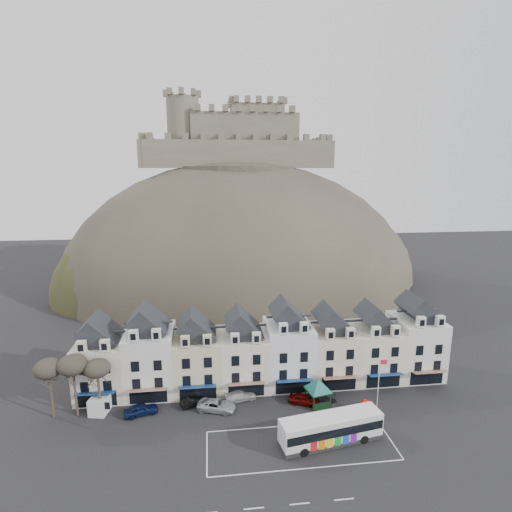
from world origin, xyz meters
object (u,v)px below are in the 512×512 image
(car_white, at_px, (240,396))
(bus_shelter, at_px, (318,385))
(car_charcoal, at_px, (322,396))
(flagpole, at_px, (379,380))
(bus, at_px, (331,428))
(car_black, at_px, (194,402))
(white_van, at_px, (103,400))
(red_buoy, at_px, (366,406))
(car_maroon, at_px, (304,399))
(car_silver, at_px, (216,405))
(car_navy, at_px, (141,409))

(car_white, bearing_deg, bus_shelter, -116.23)
(car_charcoal, bearing_deg, flagpole, -100.71)
(flagpole, relative_size, car_white, 1.61)
(bus, xyz_separation_m, car_charcoal, (1.49, 8.75, -1.27))
(bus_shelter, bearing_deg, car_white, 154.94)
(bus_shelter, xyz_separation_m, flagpole, (7.84, -1.93, 1.25))
(bus, height_order, car_white, bus)
(flagpole, distance_m, car_black, 25.42)
(white_van, xyz_separation_m, car_charcoal, (30.17, -1.89, -0.48))
(bus, xyz_separation_m, white_van, (-28.68, 10.64, -0.80))
(flagpole, bearing_deg, red_buoy, -161.40)
(flagpole, xyz_separation_m, car_maroon, (-9.69, 2.29, -3.53))
(red_buoy, distance_m, car_white, 17.21)
(car_black, height_order, car_silver, car_silver)
(white_van, bearing_deg, bus_shelter, 4.57)
(red_buoy, relative_size, car_black, 0.49)
(bus_shelter, bearing_deg, car_charcoal, 33.76)
(car_silver, bearing_deg, bus, -105.07)
(car_black, xyz_separation_m, car_charcoal, (17.97, -0.80, 0.05))
(bus, distance_m, bus_shelter, 7.87)
(car_black, bearing_deg, red_buoy, -123.18)
(car_black, bearing_deg, white_van, 62.47)
(bus_shelter, relative_size, car_maroon, 1.41)
(flagpole, height_order, car_black, flagpole)
(red_buoy, height_order, car_maroon, red_buoy)
(bus_shelter, xyz_separation_m, car_charcoal, (0.92, 0.97, -2.33))
(car_black, relative_size, car_silver, 0.73)
(car_white, bearing_deg, car_navy, 83.78)
(flagpole, bearing_deg, car_black, 171.55)
(flagpole, height_order, car_silver, flagpole)
(bus_shelter, distance_m, car_white, 11.11)
(bus_shelter, height_order, car_navy, bus_shelter)
(car_navy, bearing_deg, bus, -126.10)
(bus, height_order, car_maroon, bus)
(flagpole, xyz_separation_m, car_white, (-18.46, 4.26, -3.58))
(car_silver, distance_m, car_charcoal, 14.87)
(red_buoy, xyz_separation_m, car_maroon, (-7.72, 2.95, -0.22))
(car_black, distance_m, car_charcoal, 17.98)
(red_buoy, bearing_deg, car_navy, 173.97)
(bus, xyz_separation_m, car_maroon, (-1.29, 8.14, -1.22))
(flagpole, height_order, car_maroon, flagpole)
(bus_shelter, height_order, car_charcoal, bus_shelter)
(car_maroon, xyz_separation_m, car_charcoal, (2.77, 0.61, -0.05))
(white_van, xyz_separation_m, car_black, (12.20, -1.09, -0.53))
(bus_shelter, distance_m, car_charcoal, 2.69)
(red_buoy, bearing_deg, flagpole, 18.60)
(car_white, bearing_deg, car_black, 81.20)
(white_van, xyz_separation_m, car_white, (18.64, -0.53, -0.48))
(car_black, bearing_deg, car_silver, -136.77)
(white_van, distance_m, car_navy, 5.81)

